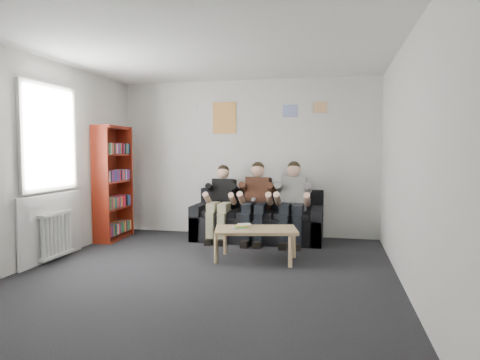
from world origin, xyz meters
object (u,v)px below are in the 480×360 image
object	(u,v)px
bookshelf	(114,183)
person_right	(293,203)
coffee_table	(256,232)
person_left	(221,203)
sofa	(258,222)
person_middle	(256,203)

from	to	relation	value
bookshelf	person_right	xyz separation A→B (m)	(2.94, 0.28, -0.29)
coffee_table	person_right	size ratio (longest dim) A/B	0.83
bookshelf	person_right	size ratio (longest dim) A/B	1.44
person_right	coffee_table	bearing A→B (deg)	-102.21
bookshelf	person_left	distance (m)	1.82
coffee_table	person_right	distance (m)	1.23
sofa	person_left	bearing A→B (deg)	-161.86
person_middle	sofa	bearing A→B (deg)	96.02
bookshelf	person_right	distance (m)	2.97
coffee_table	person_right	bearing A→B (deg)	71.52
person_middle	person_left	bearing A→B (deg)	-174.32
sofa	bookshelf	size ratio (longest dim) A/B	1.12
person_left	coffee_table	bearing A→B (deg)	-47.99
person_middle	person_right	bearing A→B (deg)	5.99
bookshelf	coffee_table	size ratio (longest dim) A/B	1.73
sofa	person_middle	size ratio (longest dim) A/B	1.63
person_right	person_left	bearing A→B (deg)	-173.91
coffee_table	person_middle	size ratio (longest dim) A/B	0.84
person_left	person_right	bearing A→B (deg)	6.94
bookshelf	person_middle	xyz separation A→B (m)	(2.35, 0.28, -0.30)
coffee_table	person_left	distance (m)	1.41
person_middle	person_right	size ratio (longest dim) A/B	0.99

